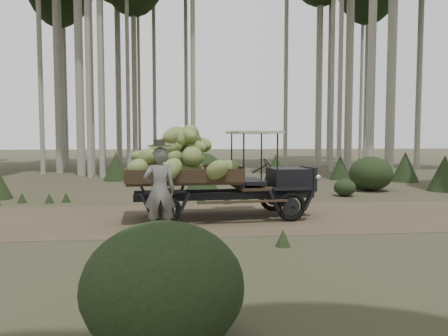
{
  "coord_description": "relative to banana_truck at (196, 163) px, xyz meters",
  "views": [
    {
      "loc": [
        0.28,
        -10.11,
        1.9
      ],
      "look_at": [
        1.26,
        0.02,
        1.18
      ],
      "focal_mm": 35.0,
      "sensor_mm": 36.0,
      "label": 1
    }
  ],
  "objects": [
    {
      "name": "ground",
      "position": [
        -0.61,
        0.07,
        -1.29
      ],
      "size": [
        120.0,
        120.0,
        0.0
      ],
      "primitive_type": "plane",
      "color": "#473D2B",
      "rests_on": "ground"
    },
    {
      "name": "banana_truck",
      "position": [
        0.0,
        0.0,
        0.0
      ],
      "size": [
        4.57,
        2.32,
        2.26
      ],
      "rotation": [
        0.0,
        0.0,
        0.08
      ],
      "color": "black",
      "rests_on": "ground"
    },
    {
      "name": "undergrowth",
      "position": [
        0.82,
        1.81,
        -0.72
      ],
      "size": [
        25.7,
        22.9,
        1.36
      ],
      "color": "#233319",
      "rests_on": "ground"
    },
    {
      "name": "dirt_track",
      "position": [
        -0.61,
        0.07,
        -1.29
      ],
      "size": [
        70.0,
        4.0,
        0.01
      ],
      "primitive_type": "cube",
      "color": "brown",
      "rests_on": "ground"
    },
    {
      "name": "farmer",
      "position": [
        -0.77,
        -1.5,
        -0.42
      ],
      "size": [
        0.68,
        0.52,
        1.86
      ],
      "rotation": [
        0.0,
        0.0,
        3.3
      ],
      "color": "#605F58",
      "rests_on": "ground"
    }
  ]
}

